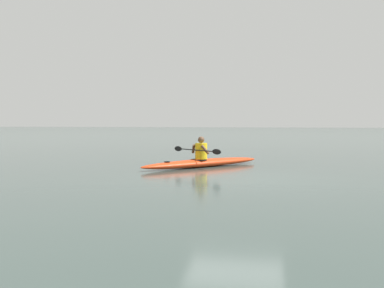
% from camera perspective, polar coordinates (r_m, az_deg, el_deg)
% --- Properties ---
extents(ground_plane, '(160.00, 160.00, 0.00)m').
position_cam_1_polar(ground_plane, '(11.87, 5.36, -4.38)').
color(ground_plane, '#384742').
extents(kayak, '(3.62, 3.97, 0.26)m').
position_cam_1_polar(kayak, '(14.90, 1.37, -2.35)').
color(kayak, red).
rests_on(kayak, ground).
extents(kayaker, '(1.78, 1.59, 0.73)m').
position_cam_1_polar(kayaker, '(14.80, 1.09, -0.73)').
color(kayaker, yellow).
rests_on(kayaker, kayak).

